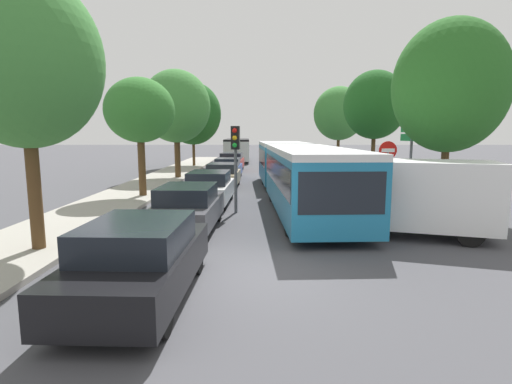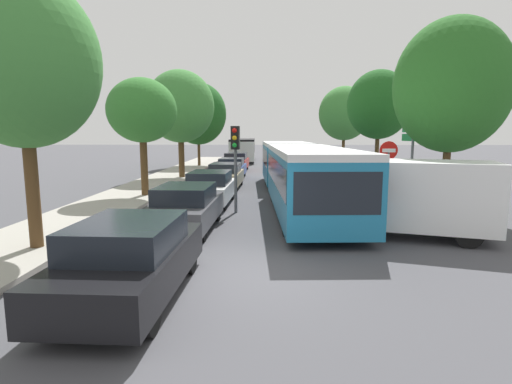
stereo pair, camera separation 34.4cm
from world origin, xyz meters
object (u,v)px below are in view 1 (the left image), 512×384
(queued_car_graphite, at_px, (186,208))
(queued_car_red, at_px, (230,162))
(tree_left_mid, at_px, (138,112))
(tree_right_far, at_px, (338,115))
(city_bus_rear, at_px, (236,148))
(tree_left_near, at_px, (21,60))
(queued_car_white, at_px, (208,188))
(white_van, at_px, (412,196))
(direction_sign_post, at_px, (409,148))
(tree_right_near, at_px, (445,90))
(tree_right_mid, at_px, (373,105))
(traffic_light, at_px, (234,150))
(articulated_bus, at_px, (294,168))
(queued_car_black, at_px, (138,260))
(tree_left_distant, at_px, (191,115))
(tree_left_far, at_px, (174,108))
(queued_car_tan, at_px, (221,175))
(no_entry_sign, at_px, (385,166))
(queued_car_blue, at_px, (226,168))

(queued_car_graphite, xyz_separation_m, queued_car_red, (0.15, 20.71, 0.02))
(tree_left_mid, height_order, tree_right_far, tree_right_far)
(city_bus_rear, distance_m, tree_right_far, 14.18)
(tree_left_near, xyz_separation_m, tree_right_far, (13.02, 25.25, -0.18))
(queued_car_white, bearing_deg, white_van, -125.84)
(direction_sign_post, xyz_separation_m, tree_right_near, (1.14, -0.26, 2.19))
(direction_sign_post, xyz_separation_m, tree_right_mid, (0.99, 8.48, 2.23))
(city_bus_rear, relative_size, tree_left_near, 1.64)
(tree_right_far, bearing_deg, queued_car_graphite, -112.63)
(white_van, distance_m, traffic_light, 6.78)
(queued_car_white, bearing_deg, city_bus_rear, 2.21)
(city_bus_rear, distance_m, tree_left_near, 35.70)
(traffic_light, bearing_deg, queued_car_graphite, -17.17)
(direction_sign_post, bearing_deg, articulated_bus, -51.43)
(traffic_light, bearing_deg, white_van, 65.62)
(queued_car_black, bearing_deg, tree_left_distant, 8.96)
(white_van, height_order, tree_right_far, tree_right_far)
(tree_left_near, xyz_separation_m, tree_left_distant, (-0.07, 26.92, -0.14))
(white_van, relative_size, traffic_light, 1.57)
(tree_left_mid, xyz_separation_m, tree_left_distant, (-0.32, 17.99, 0.65))
(queued_car_white, xyz_separation_m, tree_left_mid, (-3.41, 1.74, 3.35))
(queued_car_red, bearing_deg, tree_left_far, 153.46)
(queued_car_tan, xyz_separation_m, queued_car_red, (-0.15, 10.54, 0.04))
(tree_right_far, bearing_deg, tree_left_mid, -128.03)
(articulated_bus, height_order, queued_car_tan, articulated_bus)
(traffic_light, xyz_separation_m, no_entry_sign, (5.92, -0.04, -0.62))
(no_entry_sign, bearing_deg, queued_car_black, -41.32)
(no_entry_sign, distance_m, tree_right_near, 3.56)
(no_entry_sign, bearing_deg, articulated_bus, -135.62)
(tree_left_near, bearing_deg, tree_left_distant, 90.14)
(queued_car_blue, distance_m, tree_left_far, 5.35)
(articulated_bus, xyz_separation_m, traffic_light, (-2.68, -3.27, 1.01))
(tree_left_near, bearing_deg, tree_left_mid, 88.40)
(queued_car_white, distance_m, white_van, 8.72)
(white_van, relative_size, tree_left_distant, 0.69)
(articulated_bus, height_order, queued_car_black, articulated_bus)
(tree_left_mid, distance_m, tree_left_far, 8.14)
(tree_left_distant, bearing_deg, queued_car_black, -83.15)
(tree_left_near, bearing_deg, queued_car_blue, 77.91)
(articulated_bus, relative_size, no_entry_sign, 6.21)
(queued_car_tan, xyz_separation_m, traffic_light, (1.10, -7.22, 1.77))
(no_entry_sign, xyz_separation_m, tree_right_far, (2.20, 19.89, 2.83))
(white_van, bearing_deg, queued_car_red, -55.27)
(white_van, xyz_separation_m, tree_left_far, (-10.21, 15.21, 3.53))
(traffic_light, distance_m, tree_right_far, 21.56)
(articulated_bus, distance_m, tree_right_far, 17.74)
(white_van, xyz_separation_m, tree_right_mid, (2.26, 12.21, 3.54))
(queued_car_red, bearing_deg, tree_left_mid, 168.64)
(no_entry_sign, xyz_separation_m, tree_right_near, (2.11, -0.06, 2.86))
(queued_car_graphite, relative_size, queued_car_red, 0.98)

